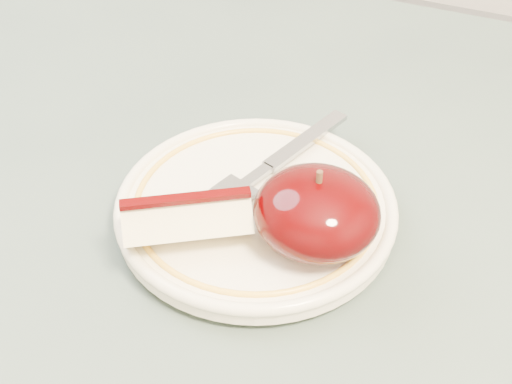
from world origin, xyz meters
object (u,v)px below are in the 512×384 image
at_px(table, 109,350).
at_px(apple_half, 317,212).
at_px(fork, 267,168).
at_px(plate, 256,207).

relative_size(table, apple_half, 11.14).
relative_size(table, fork, 5.52).
bearing_deg(fork, table, 165.13).
height_order(table, fork, fork).
xyz_separation_m(table, fork, (0.08, 0.12, 0.11)).
bearing_deg(plate, fork, 98.22).
height_order(table, plate, plate).
bearing_deg(apple_half, fork, 136.55).
distance_m(table, apple_half, 0.20).
xyz_separation_m(plate, fork, (-0.00, 0.03, 0.01)).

